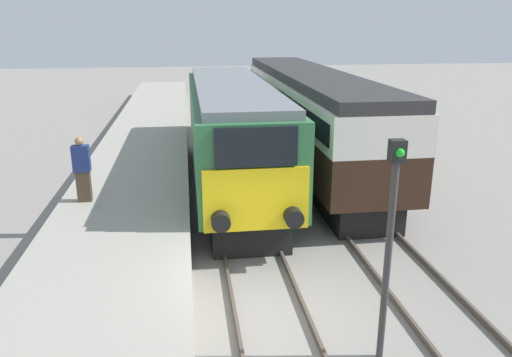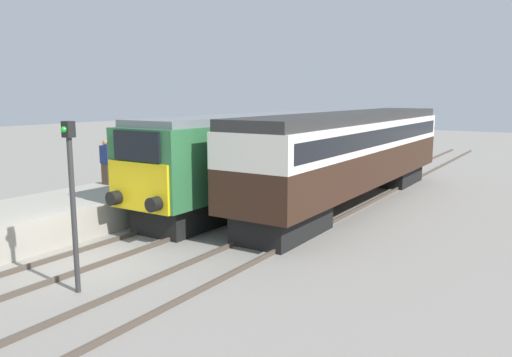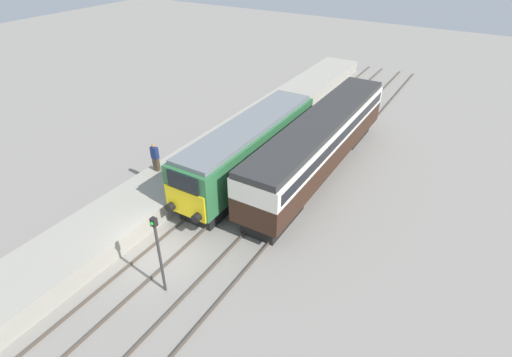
{
  "view_description": "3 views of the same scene",
  "coord_description": "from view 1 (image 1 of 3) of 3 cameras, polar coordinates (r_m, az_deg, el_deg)",
  "views": [
    {
      "loc": [
        -1.51,
        -8.6,
        5.69
      ],
      "look_at": [
        0.0,
        2.21,
        2.26
      ],
      "focal_mm": 35.0,
      "sensor_mm": 36.0,
      "label": 1
    },
    {
      "loc": [
        11.12,
        -8.52,
        4.51
      ],
      "look_at": [
        1.7,
        6.21,
        1.6
      ],
      "focal_mm": 35.0,
      "sensor_mm": 36.0,
      "label": 2
    },
    {
      "loc": [
        11.36,
        -9.83,
        13.48
      ],
      "look_at": [
        1.7,
        6.21,
        1.6
      ],
      "focal_mm": 28.0,
      "sensor_mm": 36.0,
      "label": 3
    }
  ],
  "objects": [
    {
      "name": "ground_plane",
      "position": [
        10.42,
        1.75,
        -15.65
      ],
      "size": [
        120.0,
        120.0,
        0.0
      ],
      "primitive_type": "plane",
      "color": "gray"
    },
    {
      "name": "platform_left",
      "position": [
        17.48,
        -13.46,
        -0.27
      ],
      "size": [
        3.5,
        50.0,
        1.03
      ],
      "color": "#9E998C",
      "rests_on": "ground_plane"
    },
    {
      "name": "rails_near_track",
      "position": [
        14.79,
        -1.5,
        -4.89
      ],
      "size": [
        1.51,
        60.0,
        0.14
      ],
      "color": "#4C4238",
      "rests_on": "ground_plane"
    },
    {
      "name": "rails_far_track",
      "position": [
        15.51,
        11.11,
        -4.14
      ],
      "size": [
        1.5,
        60.0,
        0.14
      ],
      "color": "#4C4238",
      "rests_on": "ground_plane"
    },
    {
      "name": "locomotive",
      "position": [
        17.28,
        -2.77,
        5.35
      ],
      "size": [
        2.7,
        12.54,
        3.76
      ],
      "color": "black",
      "rests_on": "ground_plane"
    },
    {
      "name": "passenger_carriage",
      "position": [
        20.57,
        6.03,
        7.91
      ],
      "size": [
        2.75,
        16.15,
        3.83
      ],
      "color": "black",
      "rests_on": "ground_plane"
    },
    {
      "name": "person_on_platform",
      "position": [
        14.12,
        -19.24,
        0.97
      ],
      "size": [
        0.44,
        0.26,
        1.78
      ],
      "color": "#473828",
      "rests_on": "platform_left"
    },
    {
      "name": "signal_post",
      "position": [
        8.5,
        15.05,
        -6.33
      ],
      "size": [
        0.24,
        0.28,
        3.96
      ],
      "color": "#333333",
      "rests_on": "ground_plane"
    }
  ]
}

